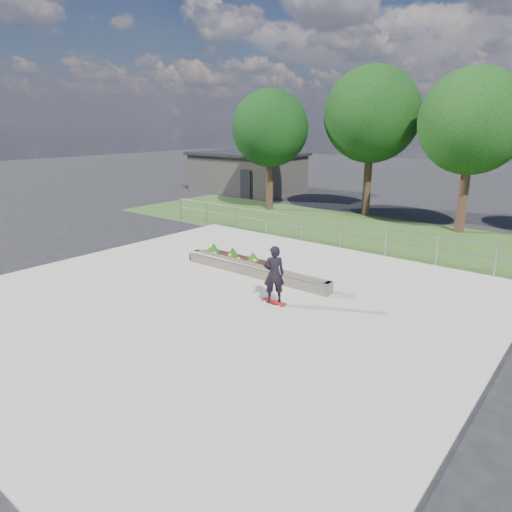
{
  "coord_description": "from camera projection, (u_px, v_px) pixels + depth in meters",
  "views": [
    {
      "loc": [
        8.98,
        -9.39,
        5.2
      ],
      "look_at": [
        0.2,
        1.5,
        1.1
      ],
      "focal_mm": 32.0,
      "sensor_mm": 36.0,
      "label": 1
    }
  ],
  "objects": [
    {
      "name": "tree_mid_right",
      "position": [
        473.0,
        122.0,
        21.06
      ],
      "size": [
        4.9,
        4.9,
        7.7
      ],
      "color": "#382016",
      "rests_on": "ground"
    },
    {
      "name": "fence",
      "position": [
        341.0,
        232.0,
        19.27
      ],
      "size": [
        20.06,
        0.06,
        1.2
      ],
      "color": "#989AA0",
      "rests_on": "ground"
    },
    {
      "name": "grind_ledge",
      "position": [
        254.0,
        270.0,
        15.85
      ],
      "size": [
        6.0,
        0.44,
        0.43
      ],
      "color": "brown",
      "rests_on": "concrete_slab"
    },
    {
      "name": "concrete_slab",
      "position": [
        220.0,
        299.0,
        13.88
      ],
      "size": [
        15.0,
        15.0,
        0.06
      ],
      "primitive_type": "cube",
      "color": "#AEA79A",
      "rests_on": "ground"
    },
    {
      "name": "skateboarder",
      "position": [
        274.0,
        274.0,
        13.2
      ],
      "size": [
        0.8,
        0.72,
        1.77
      ],
      "color": "white",
      "rests_on": "concrete_slab"
    },
    {
      "name": "ground",
      "position": [
        220.0,
        300.0,
        13.88
      ],
      "size": [
        120.0,
        120.0,
        0.0
      ],
      "primitive_type": "plane",
      "color": "black",
      "rests_on": "ground"
    },
    {
      "name": "building",
      "position": [
        247.0,
        172.0,
        35.33
      ],
      "size": [
        8.4,
        5.4,
        3.0
      ],
      "color": "#302D2B",
      "rests_on": "ground"
    },
    {
      "name": "tree_far_left",
      "position": [
        270.0,
        129.0,
        27.05
      ],
      "size": [
        4.55,
        4.55,
        7.15
      ],
      "color": "#362015",
      "rests_on": "ground"
    },
    {
      "name": "planter_bed",
      "position": [
        229.0,
        259.0,
        17.23
      ],
      "size": [
        3.0,
        1.2,
        0.61
      ],
      "color": "black",
      "rests_on": "concrete_slab"
    },
    {
      "name": "grass_verge",
      "position": [
        376.0,
        234.0,
        22.1
      ],
      "size": [
        30.0,
        8.0,
        0.02
      ],
      "primitive_type": "cube",
      "color": "#2F4F1F",
      "rests_on": "ground"
    },
    {
      "name": "tree_mid_left",
      "position": [
        372.0,
        115.0,
        25.02
      ],
      "size": [
        5.25,
        5.25,
        8.25
      ],
      "color": "#342015",
      "rests_on": "ground"
    }
  ]
}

